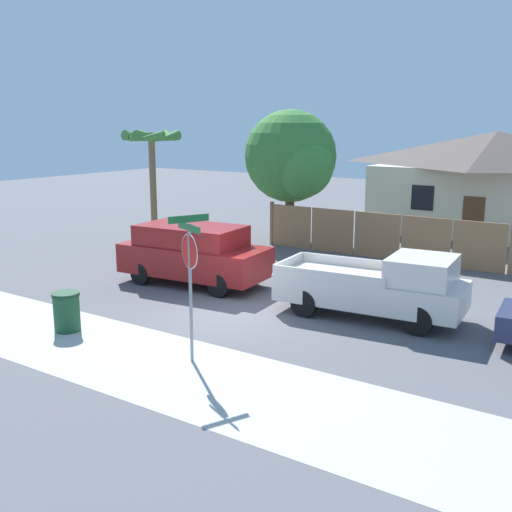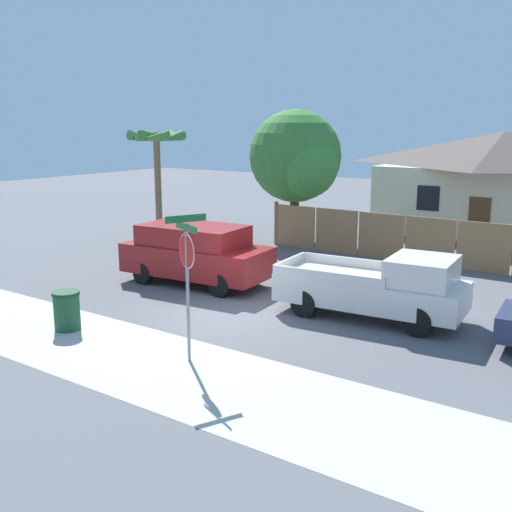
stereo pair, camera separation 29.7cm
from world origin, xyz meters
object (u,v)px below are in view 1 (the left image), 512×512
house (494,181)px  stop_sign (190,263)px  trash_bin (67,311)px  orange_pickup (379,287)px  palm_tree (152,147)px  red_suv (194,253)px  oak_tree (293,159)px

house → stop_sign: size_ratio=3.38×
house → trash_bin: house is taller
orange_pickup → stop_sign: size_ratio=1.57×
house → trash_bin: size_ratio=10.99×
trash_bin → orange_pickup: bearing=41.0°
palm_tree → stop_sign: (10.09, -9.69, -1.89)m
red_suv → orange_pickup: size_ratio=0.98×
stop_sign → orange_pickup: bearing=91.3°
trash_bin → oak_tree: bearing=95.5°
oak_tree → palm_tree: 6.03m
house → trash_bin: bearing=-104.9°
palm_tree → stop_sign: bearing=-43.8°
house → red_suv: (-5.66, -15.19, -1.41)m
orange_pickup → red_suv: bearing=175.3°
palm_tree → red_suv: bearing=-37.7°
house → red_suv: 16.27m
orange_pickup → oak_tree: bearing=127.5°
red_suv → stop_sign: bearing=-56.0°
stop_sign → trash_bin: bearing=-152.4°
oak_tree → orange_pickup: bearing=-47.6°
orange_pickup → house: bearing=87.3°
oak_tree → red_suv: size_ratio=1.16×
orange_pickup → trash_bin: bearing=-143.9°
palm_tree → trash_bin: (6.27, -9.88, -3.58)m
trash_bin → house: bearing=75.1°
oak_tree → stop_sign: oak_tree is taller
palm_tree → stop_sign: palm_tree is taller
oak_tree → red_suv: 8.48m
house → oak_tree: (-6.71, -7.17, 1.14)m
house → orange_pickup: house is taller
orange_pickup → palm_tree: bearing=154.4°
palm_tree → red_suv: palm_tree is taller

